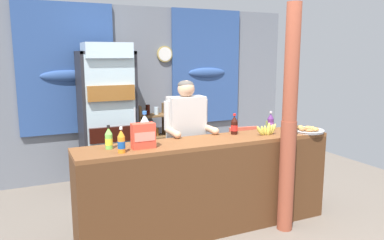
{
  "coord_description": "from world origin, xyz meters",
  "views": [
    {
      "loc": [
        -1.86,
        -2.93,
        1.85
      ],
      "look_at": [
        -0.17,
        0.76,
        1.13
      ],
      "focal_mm": 35.07,
      "sensor_mm": 36.0,
      "label": 1
    }
  ],
  "objects_px": {
    "snack_box_crackers": "(143,136)",
    "bottle_shelf_rack": "(153,139)",
    "soda_bottle_cola": "(234,126)",
    "pastry_tray": "(308,130)",
    "timber_post": "(289,126)",
    "soda_bottle_lime_soda": "(109,139)",
    "stall_counter": "(213,179)",
    "soda_bottle_water": "(145,129)",
    "soda_bottle_orange_soda": "(121,142)",
    "soda_bottle_grape_soda": "(271,123)",
    "shopkeeper": "(187,131)",
    "drink_fridge": "(108,110)",
    "banana_bunch": "(267,130)",
    "plastic_lawn_chair": "(239,151)"
  },
  "relations": [
    {
      "from": "soda_bottle_cola",
      "to": "snack_box_crackers",
      "type": "bearing_deg",
      "value": -170.68
    },
    {
      "from": "snack_box_crackers",
      "to": "shopkeeper",
      "type": "bearing_deg",
      "value": 37.63
    },
    {
      "from": "snack_box_crackers",
      "to": "bottle_shelf_rack",
      "type": "bearing_deg",
      "value": 69.26
    },
    {
      "from": "soda_bottle_water",
      "to": "soda_bottle_lime_soda",
      "type": "bearing_deg",
      "value": -162.69
    },
    {
      "from": "soda_bottle_cola",
      "to": "banana_bunch",
      "type": "height_order",
      "value": "soda_bottle_cola"
    },
    {
      "from": "bottle_shelf_rack",
      "to": "snack_box_crackers",
      "type": "height_order",
      "value": "snack_box_crackers"
    },
    {
      "from": "bottle_shelf_rack",
      "to": "soda_bottle_lime_soda",
      "type": "height_order",
      "value": "soda_bottle_lime_soda"
    },
    {
      "from": "plastic_lawn_chair",
      "to": "stall_counter",
      "type": "bearing_deg",
      "value": -131.62
    },
    {
      "from": "snack_box_crackers",
      "to": "timber_post",
      "type": "bearing_deg",
      "value": -10.99
    },
    {
      "from": "soda_bottle_water",
      "to": "banana_bunch",
      "type": "distance_m",
      "value": 1.33
    },
    {
      "from": "stall_counter",
      "to": "timber_post",
      "type": "bearing_deg",
      "value": -17.34
    },
    {
      "from": "soda_bottle_water",
      "to": "soda_bottle_cola",
      "type": "bearing_deg",
      "value": -2.85
    },
    {
      "from": "timber_post",
      "to": "banana_bunch",
      "type": "height_order",
      "value": "timber_post"
    },
    {
      "from": "shopkeeper",
      "to": "soda_bottle_cola",
      "type": "xyz_separation_m",
      "value": [
        0.42,
        -0.33,
        0.09
      ]
    },
    {
      "from": "soda_bottle_lime_soda",
      "to": "pastry_tray",
      "type": "distance_m",
      "value": 2.21
    },
    {
      "from": "soda_bottle_lime_soda",
      "to": "snack_box_crackers",
      "type": "bearing_deg",
      "value": -20.0
    },
    {
      "from": "stall_counter",
      "to": "timber_post",
      "type": "height_order",
      "value": "timber_post"
    },
    {
      "from": "snack_box_crackers",
      "to": "soda_bottle_grape_soda",
      "type": "bearing_deg",
      "value": 6.15
    },
    {
      "from": "bottle_shelf_rack",
      "to": "banana_bunch",
      "type": "xyz_separation_m",
      "value": [
        0.63,
        -2.01,
        0.46
      ]
    },
    {
      "from": "soda_bottle_cola",
      "to": "pastry_tray",
      "type": "relative_size",
      "value": 0.64
    },
    {
      "from": "drink_fridge",
      "to": "bottle_shelf_rack",
      "type": "height_order",
      "value": "drink_fridge"
    },
    {
      "from": "soda_bottle_water",
      "to": "bottle_shelf_rack",
      "type": "bearing_deg",
      "value": 69.32
    },
    {
      "from": "shopkeeper",
      "to": "soda_bottle_orange_soda",
      "type": "height_order",
      "value": "shopkeeper"
    },
    {
      "from": "snack_box_crackers",
      "to": "banana_bunch",
      "type": "bearing_deg",
      "value": -0.11
    },
    {
      "from": "bottle_shelf_rack",
      "to": "shopkeeper",
      "type": "relative_size",
      "value": 0.71
    },
    {
      "from": "soda_bottle_orange_soda",
      "to": "stall_counter",
      "type": "bearing_deg",
      "value": 1.98
    },
    {
      "from": "drink_fridge",
      "to": "soda_bottle_lime_soda",
      "type": "bearing_deg",
      "value": -101.72
    },
    {
      "from": "soda_bottle_lime_soda",
      "to": "drink_fridge",
      "type": "bearing_deg",
      "value": 78.28
    },
    {
      "from": "plastic_lawn_chair",
      "to": "snack_box_crackers",
      "type": "xyz_separation_m",
      "value": [
        -1.75,
        -1.12,
        0.6
      ]
    },
    {
      "from": "pastry_tray",
      "to": "stall_counter",
      "type": "bearing_deg",
      "value": 179.33
    },
    {
      "from": "bottle_shelf_rack",
      "to": "soda_bottle_water",
      "type": "distance_m",
      "value": 1.97
    },
    {
      "from": "plastic_lawn_chair",
      "to": "snack_box_crackers",
      "type": "distance_m",
      "value": 2.17
    },
    {
      "from": "timber_post",
      "to": "soda_bottle_cola",
      "type": "xyz_separation_m",
      "value": [
        -0.37,
        0.46,
        -0.05
      ]
    },
    {
      "from": "bottle_shelf_rack",
      "to": "drink_fridge",
      "type": "bearing_deg",
      "value": -164.35
    },
    {
      "from": "timber_post",
      "to": "soda_bottle_orange_soda",
      "type": "distance_m",
      "value": 1.7
    },
    {
      "from": "shopkeeper",
      "to": "banana_bunch",
      "type": "height_order",
      "value": "shopkeeper"
    },
    {
      "from": "snack_box_crackers",
      "to": "pastry_tray",
      "type": "height_order",
      "value": "snack_box_crackers"
    },
    {
      "from": "shopkeeper",
      "to": "bottle_shelf_rack",
      "type": "bearing_deg",
      "value": 86.38
    },
    {
      "from": "stall_counter",
      "to": "snack_box_crackers",
      "type": "xyz_separation_m",
      "value": [
        -0.71,
        0.05,
        0.51
      ]
    },
    {
      "from": "drink_fridge",
      "to": "pastry_tray",
      "type": "xyz_separation_m",
      "value": [
        1.85,
        -1.88,
        -0.09
      ]
    },
    {
      "from": "soda_bottle_cola",
      "to": "pastry_tray",
      "type": "distance_m",
      "value": 0.86
    },
    {
      "from": "soda_bottle_water",
      "to": "soda_bottle_orange_soda",
      "type": "bearing_deg",
      "value": -135.48
    },
    {
      "from": "drink_fridge",
      "to": "snack_box_crackers",
      "type": "bearing_deg",
      "value": -91.76
    },
    {
      "from": "stall_counter",
      "to": "drink_fridge",
      "type": "height_order",
      "value": "drink_fridge"
    },
    {
      "from": "plastic_lawn_chair",
      "to": "snack_box_crackers",
      "type": "height_order",
      "value": "snack_box_crackers"
    },
    {
      "from": "snack_box_crackers",
      "to": "pastry_tray",
      "type": "bearing_deg",
      "value": -1.92
    },
    {
      "from": "plastic_lawn_chair",
      "to": "soda_bottle_grape_soda",
      "type": "height_order",
      "value": "soda_bottle_grape_soda"
    },
    {
      "from": "banana_bunch",
      "to": "pastry_tray",
      "type": "bearing_deg",
      "value": -6.8
    },
    {
      "from": "soda_bottle_lime_soda",
      "to": "timber_post",
      "type": "bearing_deg",
      "value": -12.57
    },
    {
      "from": "timber_post",
      "to": "pastry_tray",
      "type": "xyz_separation_m",
      "value": [
        0.45,
        0.22,
        -0.12
      ]
    }
  ]
}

